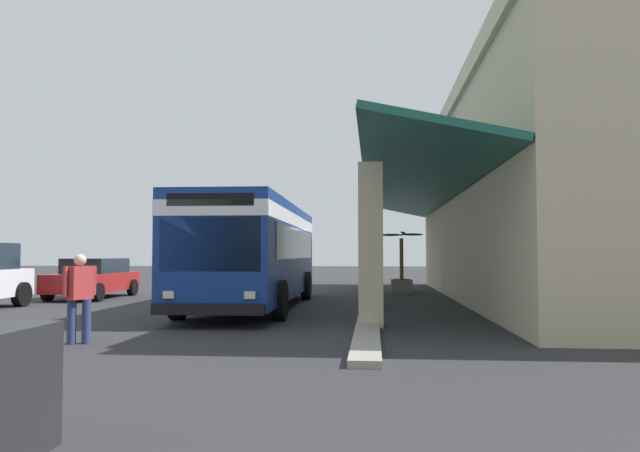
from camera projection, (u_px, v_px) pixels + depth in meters
name	position (u px, v px, depth m)	size (l,w,h in m)	color
ground	(517.00, 303.00, 19.87)	(120.00, 120.00, 0.00)	#2D2D30
curb_strip	(370.00, 297.00, 21.67)	(26.55, 0.50, 0.12)	#9E998E
transit_bus	(256.00, 247.00, 18.50)	(11.25, 2.95, 3.34)	navy
parked_sedan_red	(94.00, 278.00, 22.19)	(4.41, 2.03, 1.47)	maroon
pedestrian	(80.00, 294.00, 10.90)	(0.59, 0.40, 1.63)	navy
potted_palm	(402.00, 278.00, 25.07)	(1.78, 1.84, 2.62)	gray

